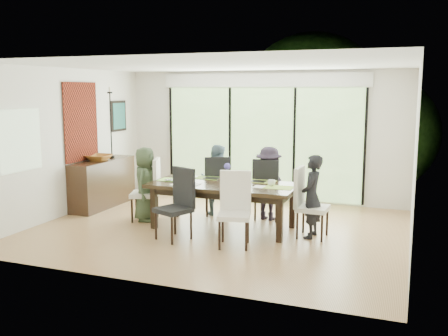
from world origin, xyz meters
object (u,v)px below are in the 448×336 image
(person_far_right, at_px, (269,183))
(sideboard, at_px, (103,183))
(table_top, at_px, (223,185))
(chair_near_left, at_px, (173,204))
(laptop, at_px, (175,181))
(person_left_end, at_px, (145,184))
(person_right_end, at_px, (312,197))
(cup_a, at_px, (189,177))
(cup_c, at_px, (272,183))
(chair_right_end, at_px, (313,203))
(chair_near_right, at_px, (234,210))
(chair_left_end, at_px, (144,189))
(bowl, at_px, (99,158))
(chair_far_right, at_px, (269,188))
(chair_far_left, at_px, (217,185))
(person_far_left, at_px, (217,180))
(vase, at_px, (227,180))
(cup_b, at_px, (230,182))

(person_far_right, distance_m, sideboard, 3.37)
(table_top, height_order, chair_near_left, chair_near_left)
(laptop, bearing_deg, person_left_end, 143.34)
(table_top, bearing_deg, sideboard, 167.10)
(person_right_end, bearing_deg, cup_a, -92.48)
(table_top, height_order, cup_c, cup_c)
(chair_right_end, xyz_separation_m, chair_near_right, (-1.00, -0.87, 0.00))
(sideboard, bearing_deg, person_right_end, -8.53)
(chair_near_left, bearing_deg, person_far_right, 81.71)
(chair_left_end, bearing_deg, cup_c, 72.98)
(bowl, bearing_deg, chair_left_end, -22.53)
(cup_a, bearing_deg, chair_far_right, 29.25)
(chair_far_left, distance_m, person_far_left, 0.10)
(chair_far_left, height_order, person_left_end, person_left_end)
(chair_right_end, height_order, cup_c, chair_right_end)
(chair_right_end, distance_m, sideboard, 4.36)
(chair_far_right, bearing_deg, vase, 58.79)
(person_right_end, bearing_deg, chair_far_right, -130.98)
(chair_far_left, bearing_deg, table_top, 93.53)
(laptop, distance_m, bowl, 2.07)
(person_far_right, relative_size, cup_b, 12.90)
(chair_far_right, relative_size, person_left_end, 0.85)
(person_far_left, height_order, cup_b, person_far_left)
(chair_near_left, relative_size, person_left_end, 0.85)
(person_left_end, height_order, cup_b, person_left_end)
(person_far_right, bearing_deg, person_right_end, 146.91)
(vase, bearing_deg, chair_left_end, -178.15)
(cup_b, relative_size, sideboard, 0.06)
(chair_near_left, distance_m, cup_b, 1.04)
(person_far_left, xyz_separation_m, vase, (0.50, -0.78, 0.17))
(cup_a, bearing_deg, laptop, -120.96)
(chair_left_end, height_order, vase, chair_left_end)
(cup_a, bearing_deg, person_right_end, -3.94)
(chair_far_left, height_order, person_far_left, person_far_left)
(chair_far_left, height_order, cup_c, chair_far_left)
(table_top, relative_size, person_far_left, 1.86)
(chair_near_left, relative_size, cup_a, 8.87)
(bowl, bearing_deg, cup_c, -7.00)
(person_right_end, relative_size, cup_b, 12.90)
(chair_far_left, bearing_deg, chair_near_left, 63.96)
(cup_a, bearing_deg, sideboard, 166.84)
(person_right_end, distance_m, person_far_right, 1.25)
(chair_near_right, relative_size, cup_c, 8.87)
(vase, height_order, cup_b, vase)
(chair_near_right, distance_m, cup_a, 1.60)
(cup_c, bearing_deg, person_far_left, 149.72)
(chair_left_end, relative_size, cup_a, 8.87)
(chair_left_end, relative_size, person_right_end, 0.85)
(chair_near_right, distance_m, cup_c, 1.05)
(chair_far_left, distance_m, laptop, 1.05)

